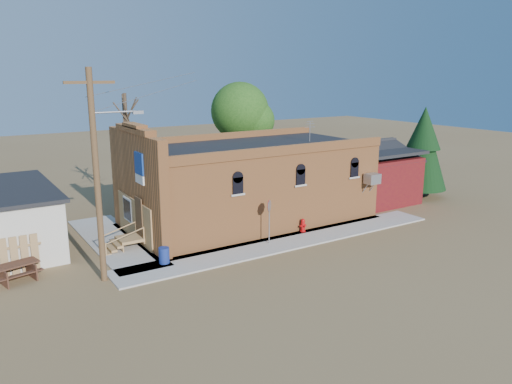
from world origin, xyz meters
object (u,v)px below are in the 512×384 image
trash_barrel (164,255)px  brick_bar (246,183)px  fire_hydrant (303,225)px  utility_pole (98,172)px  stop_sign (269,210)px  picnic_table (16,270)px

trash_barrel → brick_bar: bearing=29.9°
brick_bar → fire_hydrant: size_ratio=21.80×
brick_bar → trash_barrel: (-6.94, -3.99, -1.88)m
fire_hydrant → trash_barrel: bearing=170.4°
utility_pole → stop_sign: (8.57, 0.00, -2.90)m
utility_pole → trash_barrel: (2.84, 0.30, -4.31)m
brick_bar → picnic_table: size_ratio=7.69×
stop_sign → fire_hydrant: bearing=-7.9°
fire_hydrant → picnic_table: 14.59m
fire_hydrant → picnic_table: bearing=162.9°
utility_pole → stop_sign: bearing=0.0°
brick_bar → stop_sign: brick_bar is taller
utility_pole → picnic_table: bearing=148.5°
stop_sign → utility_pole: bearing=159.6°
utility_pole → fire_hydrant: bearing=3.0°
stop_sign → trash_barrel: bearing=156.6°
brick_bar → fire_hydrant: 4.40m
brick_bar → utility_pole: (-9.79, -4.29, 2.43)m
utility_pole → trash_barrel: utility_pole is taller
stop_sign → brick_bar: bearing=53.7°
picnic_table → fire_hydrant: bearing=-19.2°
trash_barrel → stop_sign: bearing=-3.0°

